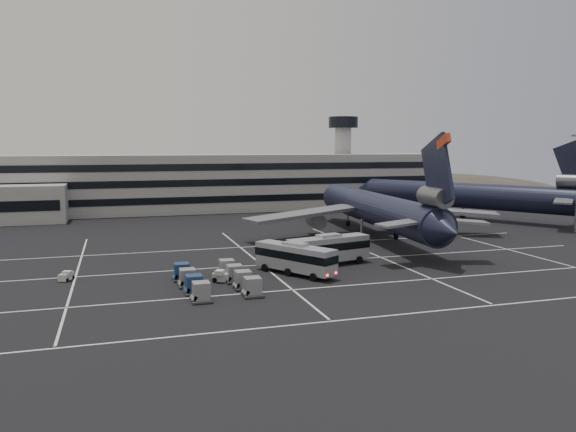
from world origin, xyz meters
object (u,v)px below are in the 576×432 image
(bus_near, at_px, (295,257))
(tug_a, at_px, (66,276))
(trijet_main, at_px, (376,209))
(uld_cluster, at_px, (215,279))
(bus_far, at_px, (329,248))

(bus_near, relative_size, tug_a, 5.03)
(trijet_main, distance_m, uld_cluster, 42.23)
(tug_a, distance_m, uld_cluster, 18.87)
(tug_a, bearing_deg, uld_cluster, -2.36)
(bus_far, bearing_deg, bus_near, 109.58)
(bus_near, height_order, bus_far, bus_far)
(tug_a, relative_size, uld_cluster, 0.17)
(trijet_main, xyz_separation_m, bus_near, (-22.13, -22.35, -3.00))
(bus_near, xyz_separation_m, uld_cluster, (-10.86, -3.68, -1.23))
(bus_far, distance_m, tug_a, 33.77)
(trijet_main, distance_m, bus_far, 24.55)
(bus_near, relative_size, uld_cluster, 0.85)
(bus_far, height_order, uld_cluster, bus_far)
(trijet_main, relative_size, bus_near, 5.07)
(trijet_main, relative_size, uld_cluster, 4.33)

